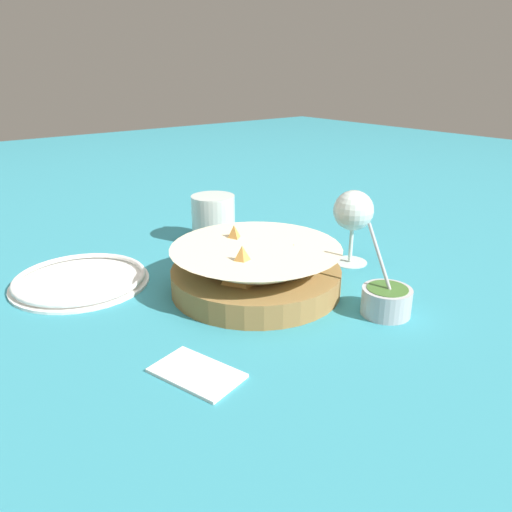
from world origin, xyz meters
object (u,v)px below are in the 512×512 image
at_px(food_basket, 256,271).
at_px(beer_mug, 213,220).
at_px(sauce_cup, 386,300).
at_px(side_plate, 80,280).
at_px(wine_glass, 353,213).

height_order(food_basket, beer_mug, same).
distance_m(sauce_cup, side_plate, 0.49).
bearing_deg(food_basket, side_plate, 47.29).
relative_size(food_basket, sauce_cup, 2.10).
relative_size(wine_glass, side_plate, 0.60).
distance_m(food_basket, side_plate, 0.29).
bearing_deg(side_plate, beer_mug, -81.62).
relative_size(food_basket, side_plate, 1.21).
xyz_separation_m(food_basket, wine_glass, (-0.02, -0.21, 0.06)).
relative_size(sauce_cup, beer_mug, 1.03).
relative_size(sauce_cup, side_plate, 0.58).
height_order(beer_mug, side_plate, beer_mug).
xyz_separation_m(beer_mug, side_plate, (-0.04, 0.29, -0.04)).
relative_size(food_basket, beer_mug, 2.16).
xyz_separation_m(food_basket, sauce_cup, (-0.18, -0.09, -0.01)).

